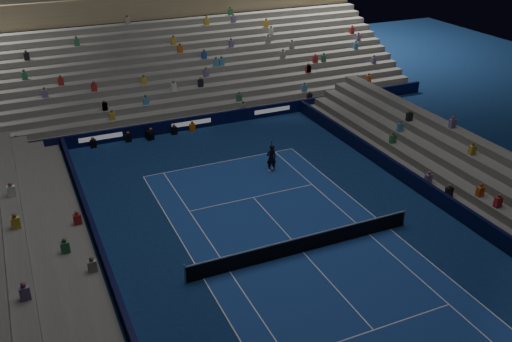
{
  "coord_description": "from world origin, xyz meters",
  "views": [
    {
      "loc": [
        -12.3,
        -21.51,
        17.09
      ],
      "look_at": [
        0.0,
        6.0,
        2.0
      ],
      "focal_mm": 39.97,
      "sensor_mm": 36.0,
      "label": 1
    }
  ],
  "objects": [
    {
      "name": "sponsor_barrier_far",
      "position": [
        0.0,
        18.5,
        0.5
      ],
      "size": [
        44.0,
        0.25,
        1.0
      ],
      "primitive_type": "cube",
      "color": "black",
      "rests_on": "ground"
    },
    {
      "name": "ground",
      "position": [
        0.0,
        0.0,
        0.0
      ],
      "size": [
        90.0,
        90.0,
        0.0
      ],
      "primitive_type": "plane",
      "color": "navy",
      "rests_on": "ground"
    },
    {
      "name": "court_surface",
      "position": [
        0.0,
        0.0,
        0.01
      ],
      "size": [
        10.97,
        23.77,
        0.01
      ],
      "primitive_type": "cube",
      "color": "navy",
      "rests_on": "ground"
    },
    {
      "name": "grandstand_east",
      "position": [
        13.17,
        0.0,
        0.92
      ],
      "size": [
        5.0,
        37.0,
        2.5
      ],
      "color": "slate",
      "rests_on": "ground"
    },
    {
      "name": "tennis_net",
      "position": [
        0.0,
        0.0,
        0.5
      ],
      "size": [
        12.9,
        0.1,
        1.1
      ],
      "color": "#B2B2B7",
      "rests_on": "ground"
    },
    {
      "name": "broadcast_camera",
      "position": [
        -3.47,
        17.83,
        0.34
      ],
      "size": [
        0.58,
        0.99,
        0.66
      ],
      "color": "black",
      "rests_on": "ground"
    },
    {
      "name": "tennis_player",
      "position": [
        2.59,
        9.29,
        0.93
      ],
      "size": [
        0.73,
        0.53,
        1.87
      ],
      "primitive_type": "imported",
      "rotation": [
        0.0,
        0.0,
        3.02
      ],
      "color": "black",
      "rests_on": "ground"
    },
    {
      "name": "grandstand_main",
      "position": [
        0.0,
        27.9,
        3.38
      ],
      "size": [
        44.0,
        15.2,
        11.2
      ],
      "color": "slate",
      "rests_on": "ground"
    },
    {
      "name": "grandstand_west",
      "position": [
        -13.17,
        0.0,
        0.92
      ],
      "size": [
        5.0,
        37.0,
        2.5
      ],
      "color": "#60605C",
      "rests_on": "ground"
    },
    {
      "name": "sponsor_barrier_west",
      "position": [
        -9.7,
        0.0,
        0.5
      ],
      "size": [
        0.25,
        37.0,
        1.0
      ],
      "primitive_type": "cube",
      "color": "black",
      "rests_on": "ground"
    },
    {
      "name": "sponsor_barrier_east",
      "position": [
        9.7,
        0.0,
        0.5
      ],
      "size": [
        0.25,
        37.0,
        1.0
      ],
      "primitive_type": "cube",
      "color": "black",
      "rests_on": "ground"
    }
  ]
}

